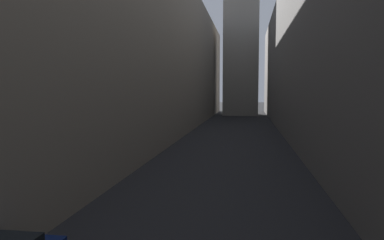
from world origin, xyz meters
name	(u,v)px	position (x,y,z in m)	size (l,w,h in m)	color
ground_plane	(232,141)	(0.00, 48.00, 0.00)	(264.00, 264.00, 0.00)	#232326
building_block_left	(120,52)	(-12.37, 50.00, 9.36)	(13.73, 108.00, 18.72)	gray
building_block_right	(359,49)	(12.48, 50.00, 9.21)	(13.96, 108.00, 18.42)	slate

